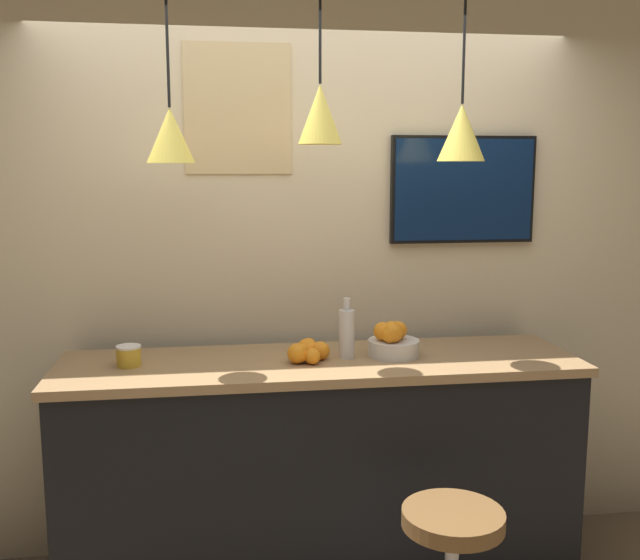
{
  "coord_description": "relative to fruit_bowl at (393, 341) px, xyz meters",
  "views": [
    {
      "loc": [
        -0.44,
        -2.41,
        1.87
      ],
      "look_at": [
        0.0,
        0.57,
        1.39
      ],
      "focal_mm": 40.0,
      "sensor_mm": 36.0,
      "label": 1
    }
  ],
  "objects": [
    {
      "name": "fruit_bowl",
      "position": [
        0.0,
        0.0,
        0.0
      ],
      "size": [
        0.23,
        0.23,
        0.16
      ],
      "color": "beige",
      "rests_on": "service_counter"
    },
    {
      "name": "spread_jar",
      "position": [
        -1.14,
        0.01,
        -0.02
      ],
      "size": [
        0.1,
        0.1,
        0.09
      ],
      "color": "gold",
      "rests_on": "service_counter"
    },
    {
      "name": "pendant_lamp_left",
      "position": [
        -0.94,
        -0.0,
        0.89
      ],
      "size": [
        0.19,
        0.19,
        0.91
      ],
      "color": "black"
    },
    {
      "name": "pendant_lamp_middle",
      "position": [
        -0.32,
        -0.0,
        0.98
      ],
      "size": [
        0.18,
        0.18,
        0.84
      ],
      "color": "black"
    },
    {
      "name": "orange_pile",
      "position": [
        -0.38,
        -0.0,
        -0.03
      ],
      "size": [
        0.19,
        0.25,
        0.09
      ],
      "color": "orange",
      "rests_on": "service_counter"
    },
    {
      "name": "wall_poster",
      "position": [
        -0.65,
        0.39,
        1.03
      ],
      "size": [
        0.49,
        0.01,
        0.59
      ],
      "color": "#DBBC84"
    },
    {
      "name": "juice_bottle",
      "position": [
        -0.2,
        0.01,
        0.04
      ],
      "size": [
        0.07,
        0.07,
        0.27
      ],
      "color": "silver",
      "rests_on": "service_counter"
    },
    {
      "name": "back_wall",
      "position": [
        -0.32,
        0.42,
        0.34
      ],
      "size": [
        8.0,
        0.06,
        2.9
      ],
      "color": "beige",
      "rests_on": "ground_plane"
    },
    {
      "name": "service_counter",
      "position": [
        -0.32,
        -0.0,
        -0.59
      ],
      "size": [
        2.26,
        0.62,
        1.04
      ],
      "color": "black",
      "rests_on": "ground_plane"
    },
    {
      "name": "pendant_lamp_right",
      "position": [
        0.29,
        -0.0,
        0.91
      ],
      "size": [
        0.2,
        0.2,
        0.91
      ],
      "color": "black"
    },
    {
      "name": "mounted_tv",
      "position": [
        0.43,
        0.37,
        0.65
      ],
      "size": [
        0.72,
        0.04,
        0.52
      ],
      "color": "black"
    }
  ]
}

